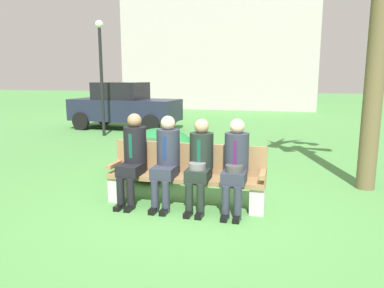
# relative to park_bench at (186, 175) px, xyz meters

# --- Properties ---
(ground_plane) EXTENTS (80.00, 80.00, 0.00)m
(ground_plane) POSITION_rel_park_bench_xyz_m (0.06, -0.24, -0.44)
(ground_plane) COLOR #4E8E46
(park_bench) EXTENTS (2.32, 0.44, 0.90)m
(park_bench) POSITION_rel_park_bench_xyz_m (0.00, 0.00, 0.00)
(park_bench) COLOR #99754C
(park_bench) RESTS_ON ground
(seated_man_leftmost) EXTENTS (0.34, 0.72, 1.34)m
(seated_man_leftmost) POSITION_rel_park_bench_xyz_m (-0.79, -0.13, 0.31)
(seated_man_leftmost) COLOR black
(seated_man_leftmost) RESTS_ON ground
(seated_man_centerleft) EXTENTS (0.34, 0.72, 1.32)m
(seated_man_centerleft) POSITION_rel_park_bench_xyz_m (-0.26, -0.13, 0.30)
(seated_man_centerleft) COLOR #2D3342
(seated_man_centerleft) RESTS_ON ground
(seated_man_centerright) EXTENTS (0.34, 0.72, 1.29)m
(seated_man_centerright) POSITION_rel_park_bench_xyz_m (0.24, -0.14, 0.28)
(seated_man_centerright) COLOR #1E2823
(seated_man_centerright) RESTS_ON ground
(seated_man_rightmost) EXTENTS (0.34, 0.72, 1.31)m
(seated_man_rightmost) POSITION_rel_park_bench_xyz_m (0.75, -0.13, 0.29)
(seated_man_rightmost) COLOR #2D3342
(seated_man_rightmost) RESTS_ON ground
(shrub_near_bench) EXTENTS (1.41, 1.30, 0.88)m
(shrub_near_bench) POSITION_rel_park_bench_xyz_m (-0.98, 1.63, 0.01)
(shrub_near_bench) COLOR #207436
(shrub_near_bench) RESTS_ON ground
(shrub_mid_lawn) EXTENTS (1.23, 1.13, 0.77)m
(shrub_mid_lawn) POSITION_rel_park_bench_xyz_m (-0.98, 1.12, -0.05)
(shrub_mid_lawn) COLOR #2E5231
(shrub_mid_lawn) RESTS_ON ground
(parked_car_near) EXTENTS (3.99, 1.90, 1.68)m
(parked_car_near) POSITION_rel_park_bench_xyz_m (-4.36, 7.14, 0.40)
(parked_car_near) COLOR #1E2338
(parked_car_near) RESTS_ON ground
(street_lamp) EXTENTS (0.24, 0.24, 3.58)m
(street_lamp) POSITION_rel_park_bench_xyz_m (-4.31, 5.49, 1.76)
(street_lamp) COLOR black
(street_lamp) RESTS_ON ground
(building_backdrop) EXTENTS (11.86, 6.57, 12.34)m
(building_backdrop) POSITION_rel_park_bench_xyz_m (-2.79, 18.72, 5.76)
(building_backdrop) COLOR #B6AAAA
(building_backdrop) RESTS_ON ground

